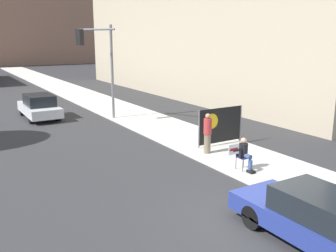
{
  "coord_description": "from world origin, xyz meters",
  "views": [
    {
      "loc": [
        -6.76,
        -6.68,
        4.9
      ],
      "look_at": [
        0.75,
        5.67,
        1.48
      ],
      "focal_mm": 40.0,
      "sensor_mm": 36.0,
      "label": 1
    }
  ],
  "objects_px": {
    "jogger_on_sidewalk": "(208,133)",
    "car_on_road_nearest": "(39,106)",
    "seated_protester": "(244,153)",
    "traffic_light_pole": "(101,57)",
    "protest_banner": "(220,125)",
    "parked_car_curbside": "(320,220)"
  },
  "relations": [
    {
      "from": "jogger_on_sidewalk",
      "to": "parked_car_curbside",
      "type": "relative_size",
      "value": 0.38
    },
    {
      "from": "parked_car_curbside",
      "to": "traffic_light_pole",
      "type": "bearing_deg",
      "value": 87.7
    },
    {
      "from": "jogger_on_sidewalk",
      "to": "traffic_light_pole",
      "type": "bearing_deg",
      "value": -107.25
    },
    {
      "from": "parked_car_curbside",
      "to": "protest_banner",
      "type": "bearing_deg",
      "value": 67.11
    },
    {
      "from": "jogger_on_sidewalk",
      "to": "car_on_road_nearest",
      "type": "bearing_deg",
      "value": -96.45
    },
    {
      "from": "traffic_light_pole",
      "to": "car_on_road_nearest",
      "type": "xyz_separation_m",
      "value": [
        -2.89,
        3.26,
        -3.1
      ]
    },
    {
      "from": "traffic_light_pole",
      "to": "parked_car_curbside",
      "type": "bearing_deg",
      "value": -92.3
    },
    {
      "from": "jogger_on_sidewalk",
      "to": "protest_banner",
      "type": "distance_m",
      "value": 1.51
    },
    {
      "from": "protest_banner",
      "to": "parked_car_curbside",
      "type": "height_order",
      "value": "protest_banner"
    },
    {
      "from": "car_on_road_nearest",
      "to": "protest_banner",
      "type": "bearing_deg",
      "value": -62.65
    },
    {
      "from": "jogger_on_sidewalk",
      "to": "parked_car_curbside",
      "type": "distance_m",
      "value": 7.35
    },
    {
      "from": "jogger_on_sidewalk",
      "to": "car_on_road_nearest",
      "type": "xyz_separation_m",
      "value": [
        -4.28,
        11.55,
        -0.26
      ]
    },
    {
      "from": "protest_banner",
      "to": "traffic_light_pole",
      "type": "distance_m",
      "value": 8.47
    },
    {
      "from": "seated_protester",
      "to": "parked_car_curbside",
      "type": "height_order",
      "value": "parked_car_curbside"
    },
    {
      "from": "jogger_on_sidewalk",
      "to": "car_on_road_nearest",
      "type": "relative_size",
      "value": 0.39
    },
    {
      "from": "seated_protester",
      "to": "parked_car_curbside",
      "type": "xyz_separation_m",
      "value": [
        -1.88,
        -4.68,
        -0.09
      ]
    },
    {
      "from": "parked_car_curbside",
      "to": "car_on_road_nearest",
      "type": "height_order",
      "value": "car_on_road_nearest"
    },
    {
      "from": "traffic_light_pole",
      "to": "parked_car_curbside",
      "type": "relative_size",
      "value": 1.22
    },
    {
      "from": "seated_protester",
      "to": "traffic_light_pole",
      "type": "height_order",
      "value": "traffic_light_pole"
    },
    {
      "from": "jogger_on_sidewalk",
      "to": "car_on_road_nearest",
      "type": "height_order",
      "value": "jogger_on_sidewalk"
    },
    {
      "from": "jogger_on_sidewalk",
      "to": "protest_banner",
      "type": "height_order",
      "value": "jogger_on_sidewalk"
    },
    {
      "from": "seated_protester",
      "to": "car_on_road_nearest",
      "type": "distance_m",
      "value": 14.54
    }
  ]
}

